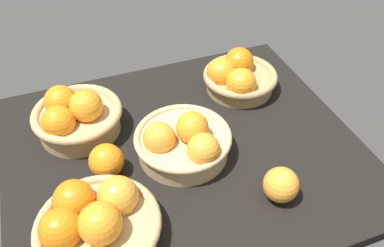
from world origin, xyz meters
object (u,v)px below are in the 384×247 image
Objects in this scene: loose_orange_front_gap at (281,185)px; basket_far_right at (95,222)px; basket_near_left at (237,77)px; basket_near_right at (75,116)px; loose_orange_back_gap at (106,161)px; basket_center at (183,142)px.

basket_far_right is at bearing -5.91° from loose_orange_front_gap.
basket_near_left is 38.59cm from loose_orange_front_gap.
basket_near_right is at bearing -44.00° from loose_orange_front_gap.
loose_orange_back_gap is at bearing 104.23° from basket_near_right.
loose_orange_back_gap reaches higher than loose_orange_front_gap.
basket_center is at bearing 177.82° from loose_orange_back_gap.
basket_far_right is 16.41cm from loose_orange_back_gap.
basket_near_right reaches higher than basket_near_left.
loose_orange_front_gap is 0.98× the size of loose_orange_back_gap.
basket_near_left reaches higher than loose_orange_back_gap.
basket_near_right is 31.85cm from basket_far_right.
basket_center is 2.97× the size of loose_orange_front_gap.
basket_near_left is 0.85× the size of basket_far_right.
basket_near_right reaches higher than loose_orange_back_gap.
basket_near_left is at bearing -101.60° from loose_orange_front_gap.
basket_center is 2.90× the size of loose_orange_back_gap.
basket_near_right is 0.91× the size of basket_far_right.
basket_center reaches higher than loose_orange_back_gap.
basket_near_left is 2.63× the size of loose_orange_back_gap.
basket_near_right reaches higher than basket_far_right.
loose_orange_front_gap is (-38.21, 3.96, -0.65)cm from basket_far_right.
basket_near_right is (22.07, -16.99, 0.67)cm from basket_center.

